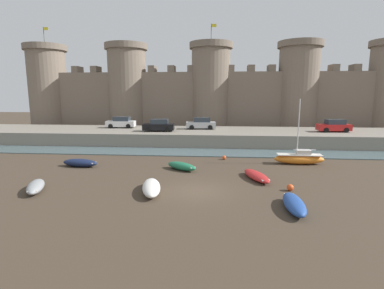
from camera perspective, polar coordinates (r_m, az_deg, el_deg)
name	(u,v)px	position (r m, az deg, el deg)	size (l,w,h in m)	color
ground_plane	(199,191)	(21.15, 1.26, -8.80)	(160.00, 160.00, 0.00)	#423528
water_channel	(206,152)	(34.05, 2.69, -1.52)	(80.00, 4.50, 0.10)	slate
quay_road	(208,136)	(41.05, 3.09, 1.57)	(70.11, 10.00, 1.71)	gray
castle	(211,93)	(52.05, 3.56, 9.85)	(65.35, 7.24, 17.98)	#7A6B5B
rowboat_near_channel_left	(294,204)	(18.72, 18.87, -10.64)	(1.18, 3.64, 0.72)	#234793
rowboat_foreground_centre	(182,166)	(26.53, -1.99, -4.11)	(3.15, 2.63, 0.69)	#1E6B47
sailboat_midflat_right	(299,158)	(30.45, 19.77, -2.45)	(4.70, 1.35, 6.21)	orange
rowboat_near_channel_right	(80,163)	(29.58, -20.54, -3.25)	(3.55, 1.65, 0.72)	#141E3D
rowboat_midflat_centre	(151,187)	(20.80, -7.75, -8.08)	(2.00, 3.92, 0.75)	silver
rowboat_midflat_left	(256,176)	(24.27, 12.19, -5.81)	(2.33, 4.00, 0.57)	red
rowboat_foreground_right	(36,186)	(23.57, -27.64, -7.08)	(2.18, 3.32, 0.68)	gray
mooring_buoy_off_centre	(224,158)	(30.81, 6.14, -2.49)	(0.41, 0.41, 0.41)	#E04C1E
mooring_buoy_mid_mud	(290,188)	(22.15, 18.20, -7.79)	(0.47, 0.47, 0.47)	#E04C1E
car_quay_east	(121,122)	(44.80, -13.36, 4.11)	(4.20, 2.07, 1.62)	silver
car_quay_centre_west	(159,125)	(39.84, -6.34, 3.63)	(4.20, 2.07, 1.62)	black
car_quay_west	(334,126)	(43.20, 25.43, 3.22)	(4.20, 2.07, 1.62)	red
car_quay_centre_east	(201,124)	(42.09, 1.76, 4.02)	(4.20, 2.07, 1.62)	#B2B5B7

